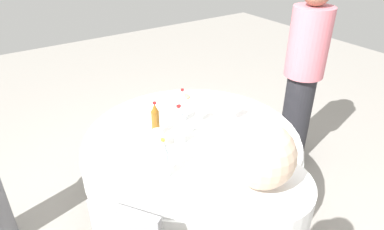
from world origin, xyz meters
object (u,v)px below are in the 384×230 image
Objects in this scene: bottle_clear_south at (164,160)px; wine_glass_rear at (200,110)px; bottle_clear_rear at (179,126)px; plate_inner at (185,98)px; person_south at (303,74)px; plate_far at (257,128)px; plate_mid at (215,183)px; dining_table at (192,152)px; wine_glass_near at (234,106)px; wine_glass_east at (157,136)px; bottle_clear_outer at (183,106)px; bottle_amber_west at (155,120)px.

bottle_clear_south reaches higher than wine_glass_rear.
wine_glass_rear is at bearing 119.53° from bottle_clear_rear.
wine_glass_rear reaches higher than plate_inner.
wine_glass_rear is 1.08m from person_south.
plate_far is 1.01× the size of plate_mid.
dining_table is 5.82× the size of bottle_clear_south.
wine_glass_near reaches higher than dining_table.
person_south is (-0.06, 1.23, 0.30)m from dining_table.
wine_glass_east is 0.71× the size of plate_inner.
bottle_clear_outer is 0.58m from plate_far.
wine_glass_east is 0.59× the size of plate_far.
wine_glass_rear reaches higher than plate_mid.
bottle_amber_west is at bearing -118.44° from plate_far.
wine_glass_near is 0.25m from plate_far.
plate_mid is 1.12m from plate_inner.
plate_mid is 0.15× the size of person_south.
wine_glass_east is at bearing -105.09° from plate_far.
wine_glass_rear is at bearing 107.98° from wine_glass_east.
wine_glass_rear is 0.58× the size of plate_far.
bottle_clear_south is 1.87× the size of wine_glass_rear.
wine_glass_east is at bearing -87.76° from wine_glass_near.
bottle_clear_rear is 0.50m from plate_mid.
plate_inner is (-0.36, 0.49, -0.11)m from bottle_amber_west.
bottle_clear_outer is 0.31m from bottle_clear_rear.
wine_glass_rear is 0.74m from plate_mid.
person_south is (-0.07, 1.52, 0.05)m from wine_glass_east.
bottle_amber_west is at bearing -96.23° from person_south.
wine_glass_east is at bearing 158.50° from bottle_clear_south.
plate_far is at bearing 64.89° from dining_table.
bottle_amber_west is at bearing 157.26° from bottle_clear_south.
wine_glass_near reaches higher than plate_inner.
person_south reaches higher than bottle_amber_west.
person_south is (-0.09, 1.36, 0.02)m from bottle_clear_rear.
bottle_clear_outer reaches higher than wine_glass_near.
plate_far is 0.15× the size of person_south.
person_south is at bearing 86.19° from wine_glass_rear.
wine_glass_rear is 0.58× the size of plate_mid.
bottle_clear_outer reaches higher than plate_far.
wine_glass_near is at bearing 92.31° from dining_table.
bottle_clear_outer is 0.99× the size of bottle_amber_west.
bottle_amber_west is at bearing -177.68° from plate_mid.
dining_table is 0.37m from bottle_amber_west.
bottle_clear_rear is (0.03, -0.13, 0.28)m from dining_table.
plate_far is at bearing 95.22° from bottle_clear_south.
person_south is at bearing 111.95° from plate_mid.
plate_inner is at bearing 133.02° from wine_glass_east.
bottle_clear_outer reaches higher than plate_inner.
bottle_clear_south reaches higher than bottle_amber_west.
wine_glass_east is (0.03, -0.68, -0.01)m from wine_glass_near.
plate_mid is (0.66, 0.03, -0.11)m from bottle_amber_west.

